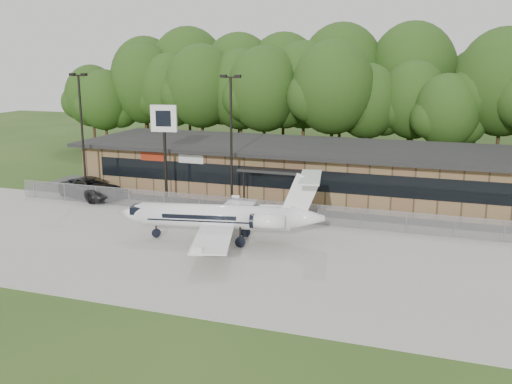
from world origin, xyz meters
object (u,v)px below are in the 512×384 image
at_px(business_jet, 224,218).
at_px(pole_sign, 164,129).
at_px(suv, 92,188).
at_px(terminal, 319,170).

relative_size(business_jet, pole_sign, 1.71).
xyz_separation_m(business_jet, suv, (-14.77, 7.11, -0.76)).
bearing_deg(pole_sign, terminal, 24.64).
height_order(business_jet, pole_sign, pole_sign).
bearing_deg(terminal, business_jet, -100.88).
height_order(terminal, business_jet, business_jet).
relative_size(business_jet, suv, 2.17).
distance_m(business_jet, pole_sign, 11.63).
height_order(suv, pole_sign, pole_sign).
distance_m(terminal, business_jet, 14.72).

